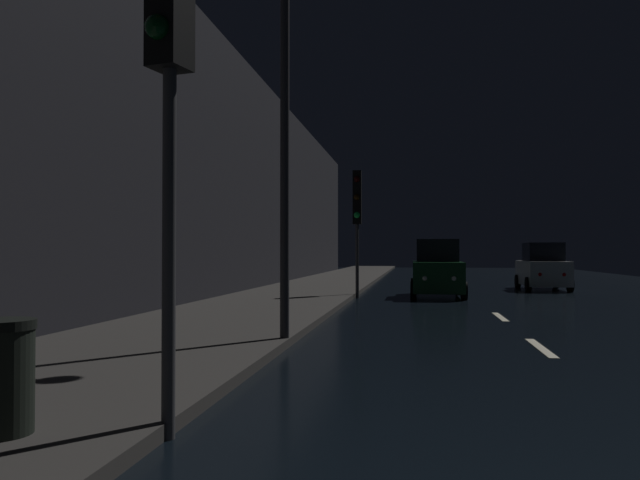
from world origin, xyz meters
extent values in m
cube|color=black|center=(0.00, 24.50, -0.01)|extent=(25.28, 84.00, 0.02)
cube|color=#33302D|center=(-6.44, 24.50, 0.07)|extent=(4.40, 84.00, 0.15)
cube|color=black|center=(-9.04, 21.00, 4.56)|extent=(0.80, 63.00, 9.12)
cube|color=beige|center=(0.00, 9.35, 0.01)|extent=(0.16, 2.20, 0.01)
cube|color=beige|center=(0.00, 14.62, 0.01)|extent=(0.16, 2.20, 0.01)
cylinder|color=#38383A|center=(-4.24, 3.35, 1.62)|extent=(0.12, 0.12, 3.24)
sphere|color=black|center=(-4.28, 3.18, 3.56)|extent=(0.22, 0.22, 0.22)
cylinder|color=#38383A|center=(-4.14, 20.68, 1.31)|extent=(0.12, 0.12, 2.62)
cube|color=black|center=(-4.14, 20.68, 3.57)|extent=(0.32, 0.35, 1.90)
sphere|color=black|center=(-4.13, 20.51, 4.20)|extent=(0.22, 0.22, 0.22)
sphere|color=black|center=(-4.13, 20.51, 3.57)|extent=(0.22, 0.22, 0.22)
sphere|color=#19D84C|center=(-4.13, 20.51, 2.93)|extent=(0.22, 0.22, 0.22)
cylinder|color=#2D2D30|center=(-4.34, 8.88, 3.33)|extent=(0.16, 0.16, 6.65)
cylinder|color=black|center=(-5.44, 2.78, 0.57)|extent=(0.52, 0.52, 0.85)
cylinder|color=black|center=(-5.44, 2.78, 1.04)|extent=(0.55, 0.55, 0.08)
cube|color=#0F3819|center=(-1.31, 21.81, 0.75)|extent=(1.74, 4.06, 1.06)
cube|color=black|center=(-1.31, 21.95, 1.69)|extent=(1.48, 2.03, 0.81)
cylinder|color=black|center=(-0.46, 20.38, 0.31)|extent=(0.21, 0.62, 0.62)
cylinder|color=black|center=(-2.17, 20.38, 0.31)|extent=(0.21, 0.62, 0.62)
cylinder|color=black|center=(-0.46, 23.23, 0.31)|extent=(0.21, 0.62, 0.62)
cylinder|color=black|center=(-2.17, 23.23, 0.31)|extent=(0.21, 0.62, 0.62)
sphere|color=white|center=(-0.83, 19.82, 0.75)|extent=(0.17, 0.17, 0.17)
sphere|color=white|center=(-1.79, 19.82, 0.75)|extent=(0.17, 0.17, 0.17)
sphere|color=red|center=(-0.83, 23.80, 0.75)|extent=(0.17, 0.17, 0.17)
sphere|color=red|center=(-1.79, 23.80, 0.75)|extent=(0.17, 0.17, 0.17)
cube|color=silver|center=(3.34, 26.92, 0.73)|extent=(1.69, 3.95, 1.03)
cube|color=black|center=(3.34, 26.77, 1.64)|extent=(1.44, 1.97, 0.79)
cylinder|color=black|center=(2.51, 28.30, 0.30)|extent=(0.21, 0.60, 0.60)
cylinder|color=black|center=(4.17, 28.30, 0.30)|extent=(0.21, 0.60, 0.60)
cylinder|color=black|center=(2.51, 25.53, 0.30)|extent=(0.21, 0.60, 0.60)
cylinder|color=black|center=(4.17, 25.53, 0.30)|extent=(0.21, 0.60, 0.60)
sphere|color=slate|center=(2.87, 28.85, 0.73)|extent=(0.17, 0.17, 0.17)
sphere|color=slate|center=(3.80, 28.85, 0.73)|extent=(0.17, 0.17, 0.17)
sphere|color=red|center=(2.87, 24.98, 0.73)|extent=(0.17, 0.17, 0.17)
sphere|color=red|center=(3.80, 24.98, 0.73)|extent=(0.17, 0.17, 0.17)
camera|label=1|loc=(-2.10, -2.03, 1.63)|focal=36.15mm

